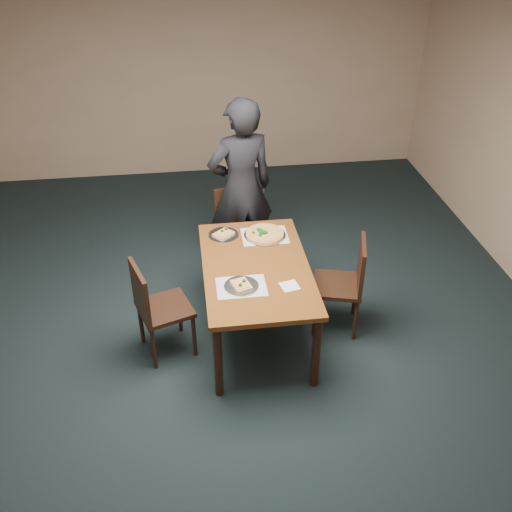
{
  "coord_description": "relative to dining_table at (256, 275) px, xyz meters",
  "views": [
    {
      "loc": [
        -0.29,
        -3.53,
        3.49
      ],
      "look_at": [
        0.24,
        0.41,
        0.85
      ],
      "focal_mm": 40.0,
      "sensor_mm": 36.0,
      "label": 1
    }
  ],
  "objects": [
    {
      "name": "ground",
      "position": [
        -0.24,
        -0.41,
        -0.66
      ],
      "size": [
        8.0,
        8.0,
        0.0
      ],
      "primitive_type": "plane",
      "color": "black",
      "rests_on": "ground"
    },
    {
      "name": "room_shell",
      "position": [
        -0.24,
        -0.41,
        1.08
      ],
      "size": [
        8.0,
        8.0,
        8.0
      ],
      "color": "tan",
      "rests_on": "ground"
    },
    {
      "name": "dining_table",
      "position": [
        0.0,
        0.0,
        0.0
      ],
      "size": [
        0.9,
        1.5,
        0.75
      ],
      "color": "#5E3012",
      "rests_on": "ground"
    },
    {
      "name": "chair_far",
      "position": [
        -0.04,
        1.09,
        -0.14
      ],
      "size": [
        0.52,
        0.52,
        0.91
      ],
      "rotation": [
        0.0,
        0.0,
        0.29
      ],
      "color": "black",
      "rests_on": "ground"
    },
    {
      "name": "chair_left",
      "position": [
        -0.87,
        -0.12,
        -0.14
      ],
      "size": [
        0.53,
        0.53,
        0.91
      ],
      "rotation": [
        0.0,
        0.0,
        1.9
      ],
      "color": "black",
      "rests_on": "ground"
    },
    {
      "name": "chair_right",
      "position": [
        0.81,
        0.01,
        -0.14
      ],
      "size": [
        0.51,
        0.51,
        0.91
      ],
      "rotation": [
        0.0,
        0.0,
        -1.83
      ],
      "color": "black",
      "rests_on": "ground"
    },
    {
      "name": "diner",
      "position": [
        -0.0,
        1.11,
        0.27
      ],
      "size": [
        0.76,
        0.59,
        1.85
      ],
      "primitive_type": "imported",
      "rotation": [
        0.0,
        0.0,
        3.38
      ],
      "color": "black",
      "rests_on": "ground"
    },
    {
      "name": "placemat_main",
      "position": [
        0.14,
        0.47,
        0.09
      ],
      "size": [
        0.42,
        0.32,
        0.0
      ],
      "primitive_type": "cube",
      "color": "white",
      "rests_on": "dining_table"
    },
    {
      "name": "placemat_near",
      "position": [
        -0.16,
        -0.28,
        0.09
      ],
      "size": [
        0.4,
        0.3,
        0.0
      ],
      "primitive_type": "cube",
      "color": "white",
      "rests_on": "dining_table"
    },
    {
      "name": "pizza_pan",
      "position": [
        0.14,
        0.47,
        0.11
      ],
      "size": [
        0.38,
        0.38,
        0.07
      ],
      "color": "silver",
      "rests_on": "dining_table"
    },
    {
      "name": "slice_plate_near",
      "position": [
        -0.16,
        -0.28,
        0.11
      ],
      "size": [
        0.28,
        0.28,
        0.06
      ],
      "color": "silver",
      "rests_on": "dining_table"
    },
    {
      "name": "slice_plate_far",
      "position": [
        -0.23,
        0.53,
        0.1
      ],
      "size": [
        0.28,
        0.28,
        0.06
      ],
      "color": "silver",
      "rests_on": "dining_table"
    },
    {
      "name": "napkin",
      "position": [
        0.23,
        -0.33,
        0.09
      ],
      "size": [
        0.17,
        0.17,
        0.01
      ],
      "primitive_type": "cube",
      "rotation": [
        0.0,
        0.0,
        0.21
      ],
      "color": "white",
      "rests_on": "dining_table"
    }
  ]
}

